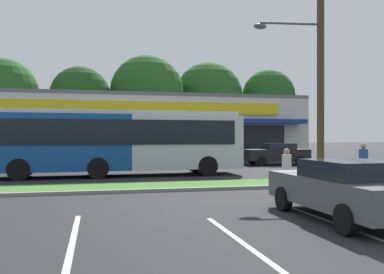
{
  "coord_description": "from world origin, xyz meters",
  "views": [
    {
      "loc": [
        -2.56,
        -1.9,
        1.98
      ],
      "look_at": [
        2.08,
        18.1,
        1.95
      ],
      "focal_mm": 38.82,
      "sensor_mm": 36.0,
      "label": 1
    }
  ],
  "objects_px": {
    "utility_pole": "(317,65)",
    "car_1": "(276,154)",
    "car_0": "(346,188)",
    "city_bus": "(117,141)",
    "pedestrian_near_bench": "(363,165)",
    "pedestrian_by_pole": "(287,171)"
  },
  "relations": [
    {
      "from": "city_bus",
      "to": "utility_pole",
      "type": "bearing_deg",
      "value": -34.9
    },
    {
      "from": "car_0",
      "to": "pedestrian_near_bench",
      "type": "xyz_separation_m",
      "value": [
        4.41,
        5.52,
        0.12
      ]
    },
    {
      "from": "utility_pole",
      "to": "car_1",
      "type": "relative_size",
      "value": 2.07
    },
    {
      "from": "city_bus",
      "to": "car_0",
      "type": "relative_size",
      "value": 2.77
    },
    {
      "from": "pedestrian_near_bench",
      "to": "utility_pole",
      "type": "bearing_deg",
      "value": -136.32
    },
    {
      "from": "utility_pole",
      "to": "car_1",
      "type": "xyz_separation_m",
      "value": [
        3.22,
        11.07,
        -4.2
      ]
    },
    {
      "from": "city_bus",
      "to": "car_1",
      "type": "xyz_separation_m",
      "value": [
        11.24,
        5.82,
        -0.98
      ]
    },
    {
      "from": "city_bus",
      "to": "car_0",
      "type": "xyz_separation_m",
      "value": [
        4.76,
        -12.25,
        -1.02
      ]
    },
    {
      "from": "car_0",
      "to": "car_1",
      "type": "height_order",
      "value": "car_1"
    },
    {
      "from": "pedestrian_near_bench",
      "to": "pedestrian_by_pole",
      "type": "distance_m",
      "value": 4.06
    },
    {
      "from": "car_0",
      "to": "car_1",
      "type": "distance_m",
      "value": 19.2
    },
    {
      "from": "pedestrian_by_pole",
      "to": "pedestrian_near_bench",
      "type": "bearing_deg",
      "value": 6.52
    },
    {
      "from": "pedestrian_near_bench",
      "to": "pedestrian_by_pole",
      "type": "height_order",
      "value": "pedestrian_near_bench"
    },
    {
      "from": "car_1",
      "to": "utility_pole",
      "type": "bearing_deg",
      "value": 73.8
    },
    {
      "from": "car_1",
      "to": "pedestrian_by_pole",
      "type": "height_order",
      "value": "pedestrian_by_pole"
    },
    {
      "from": "utility_pole",
      "to": "city_bus",
      "type": "bearing_deg",
      "value": 146.76
    },
    {
      "from": "utility_pole",
      "to": "city_bus",
      "type": "xyz_separation_m",
      "value": [
        -8.02,
        5.26,
        -3.21
      ]
    },
    {
      "from": "utility_pole",
      "to": "pedestrian_by_pole",
      "type": "height_order",
      "value": "utility_pole"
    },
    {
      "from": "city_bus",
      "to": "car_1",
      "type": "height_order",
      "value": "city_bus"
    },
    {
      "from": "car_0",
      "to": "utility_pole",
      "type": "bearing_deg",
      "value": -25.0
    },
    {
      "from": "car_0",
      "to": "car_1",
      "type": "bearing_deg",
      "value": -19.73
    },
    {
      "from": "car_1",
      "to": "pedestrian_near_bench",
      "type": "relative_size",
      "value": 2.61
    }
  ]
}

